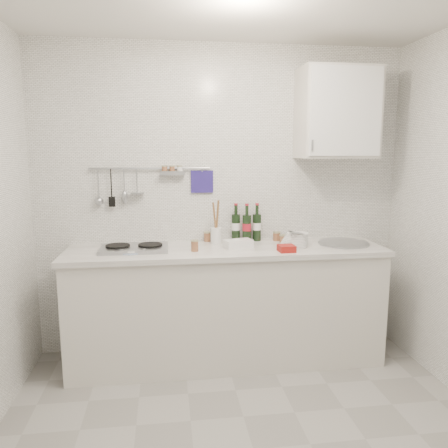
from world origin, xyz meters
The scene contains 14 objects.
back_wall centered at (0.00, 1.40, 1.25)m, with size 3.00×0.02×2.50m, color silver.
counter centered at (0.01, 1.10, 0.43)m, with size 2.44×0.64×0.96m.
wall_rail centered at (-0.60, 1.37, 1.43)m, with size 0.98×0.09×0.34m.
wall_cabinet centered at (0.90, 1.22, 1.95)m, with size 0.60×0.38×0.70m.
plate_stack_hob centered at (-0.71, 1.08, 0.93)m, with size 0.31×0.30×0.03m.
plate_stack_sink centered at (0.54, 1.07, 0.97)m, with size 0.24×0.22×0.11m.
wine_bottles centered at (0.20, 1.33, 1.07)m, with size 0.25×0.11×0.31m.
butter_dish centered at (0.09, 1.08, 0.95)m, with size 0.21×0.11×0.06m, color white.
strawberry_punnet centered at (0.42, 0.90, 0.94)m, with size 0.12×0.12×0.05m, color #A21216.
utensil_crock centered at (-0.06, 1.25, 1.00)m, with size 0.09×0.09×0.35m.
jar_a centered at (-0.12, 1.35, 0.96)m, with size 0.06×0.06×0.08m.
jar_b centered at (0.45, 1.30, 0.96)m, with size 0.06×0.06×0.07m.
jar_c centered at (0.48, 1.21, 0.95)m, with size 0.06×0.06×0.07m.
jar_d centered at (-0.25, 1.00, 0.96)m, with size 0.06×0.06×0.09m.
Camera 1 is at (-0.46, -2.17, 1.66)m, focal length 35.00 mm.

